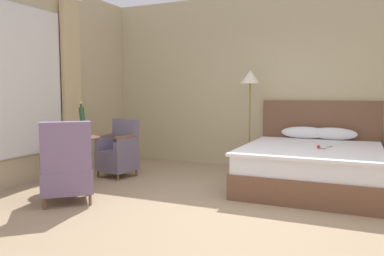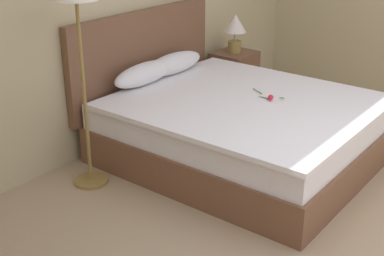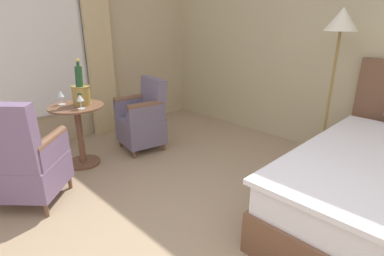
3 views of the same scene
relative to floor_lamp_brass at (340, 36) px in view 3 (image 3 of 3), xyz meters
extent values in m
cube|color=#D2BA86|center=(-2.74, -1.23, -0.02)|extent=(0.10, 0.36, 2.87)
cylinder|color=olive|center=(0.00, 0.00, -1.44)|extent=(0.28, 0.28, 0.03)
cylinder|color=olive|center=(0.00, 0.00, -0.69)|extent=(0.03, 0.03, 1.47)
cone|color=#EFE5C6|center=(0.00, 0.00, 0.16)|extent=(0.34, 0.34, 0.23)
cylinder|color=brown|center=(-1.97, -1.98, -1.44)|extent=(0.38, 0.38, 0.03)
cylinder|color=brown|center=(-1.97, -1.98, -1.11)|extent=(0.07, 0.07, 0.69)
cylinder|color=brown|center=(-1.97, -1.98, -0.75)|extent=(0.60, 0.60, 0.02)
cylinder|color=olive|center=(-1.97, -1.91, -0.64)|extent=(0.19, 0.19, 0.21)
torus|color=olive|center=(-1.97, -1.91, -0.54)|extent=(0.21, 0.21, 0.02)
cylinder|color=white|center=(-1.97, -1.91, -0.56)|extent=(0.17, 0.17, 0.03)
cylinder|color=#1E4723|center=(-1.95, -1.92, -0.47)|extent=(0.15, 0.12, 0.33)
cylinder|color=#193D1E|center=(-1.99, -1.89, -0.29)|extent=(0.05, 0.04, 0.08)
sphere|color=gold|center=(-1.99, -1.89, -0.26)|extent=(0.04, 0.04, 0.04)
cylinder|color=white|center=(-2.12, -2.08, -0.74)|extent=(0.07, 0.07, 0.01)
cylinder|color=white|center=(-2.12, -2.08, -0.69)|extent=(0.01, 0.01, 0.08)
cone|color=white|center=(-2.12, -2.08, -0.62)|extent=(0.07, 0.07, 0.07)
cylinder|color=white|center=(-1.80, -2.00, -0.74)|extent=(0.07, 0.07, 0.01)
cylinder|color=white|center=(-1.80, -2.00, -0.69)|extent=(0.01, 0.01, 0.08)
cone|color=white|center=(-1.80, -2.00, -0.62)|extent=(0.08, 0.08, 0.07)
cylinder|color=brown|center=(-2.10, -1.40, -1.40)|extent=(0.04, 0.04, 0.10)
cylinder|color=brown|center=(-1.67, -1.48, -1.40)|extent=(0.04, 0.04, 0.10)
cylinder|color=brown|center=(-2.02, -0.99, -1.40)|extent=(0.04, 0.04, 0.10)
cylinder|color=brown|center=(-1.59, -1.07, -1.40)|extent=(0.04, 0.04, 0.10)
cube|color=slate|center=(-1.84, -1.23, -1.19)|extent=(0.60, 0.58, 0.33)
cube|color=slate|center=(-1.81, -1.04, -0.78)|extent=(0.52, 0.25, 0.50)
cube|color=slate|center=(-2.06, -1.21, -0.92)|extent=(0.17, 0.46, 0.21)
cylinder|color=brown|center=(-2.06, -1.21, -0.82)|extent=(0.17, 0.46, 0.09)
cube|color=slate|center=(-1.64, -1.29, -0.92)|extent=(0.17, 0.46, 0.21)
cylinder|color=brown|center=(-1.64, -1.29, -0.82)|extent=(0.17, 0.46, 0.09)
cylinder|color=brown|center=(-1.54, -2.33, -1.39)|extent=(0.04, 0.04, 0.13)
cylinder|color=brown|center=(-1.92, -2.68, -1.39)|extent=(0.04, 0.04, 0.13)
cylinder|color=brown|center=(-1.23, -2.68, -1.39)|extent=(0.04, 0.04, 0.13)
cube|color=slate|center=(-1.57, -2.68, -1.18)|extent=(0.81, 0.80, 0.28)
cube|color=slate|center=(-1.42, -2.84, -0.74)|extent=(0.51, 0.49, 0.60)
cube|color=slate|center=(-1.41, -2.50, -0.94)|extent=(0.41, 0.43, 0.20)
cylinder|color=brown|center=(-1.41, -2.50, -0.84)|extent=(0.41, 0.43, 0.09)
camera|label=1|loc=(1.64, -6.19, -0.13)|focal=35.00mm
camera|label=2|loc=(-2.58, -3.06, 0.70)|focal=50.00mm
camera|label=3|loc=(1.20, -3.33, 0.15)|focal=28.00mm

